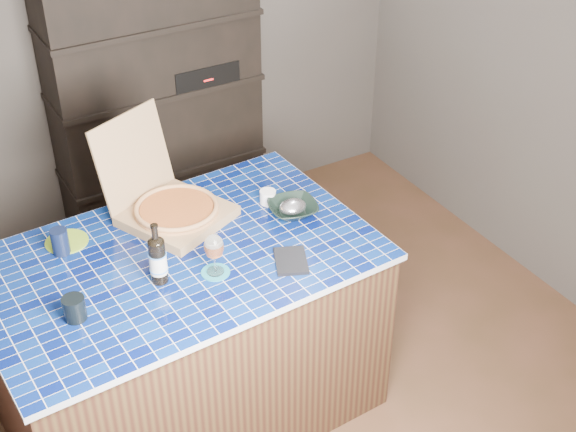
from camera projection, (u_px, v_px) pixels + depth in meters
room at (286, 174)px, 3.45m from camera, size 3.50×3.50×3.50m
shelving_unit at (158, 108)px, 4.74m from camera, size 1.20×0.41×1.80m
kitchen_island at (184, 336)px, 3.75m from camera, size 1.76×1.17×0.94m
pizza_box at (172, 206)px, 3.69m from camera, size 0.59×0.64×0.46m
mead_bottle at (158, 259)px, 3.28m from camera, size 0.08×0.08×0.29m
teal_trivet at (216, 272)px, 3.39m from camera, size 0.12×0.12×0.01m
wine_glass at (214, 247)px, 3.31m from camera, size 0.08×0.08×0.19m
tumbler at (74, 308)px, 3.12m from camera, size 0.09×0.09×0.10m
dvd_case at (291, 261)px, 3.45m from camera, size 0.20×0.23×0.02m
bowl at (293, 209)px, 3.74m from camera, size 0.26×0.26×0.06m
foil_contents at (293, 207)px, 3.74m from camera, size 0.13×0.11×0.06m
white_jar at (268, 197)px, 3.82m from camera, size 0.08×0.08×0.07m
navy_cup at (60, 242)px, 3.47m from camera, size 0.08×0.08×0.12m
green_trivet at (67, 242)px, 3.57m from camera, size 0.19×0.19×0.01m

